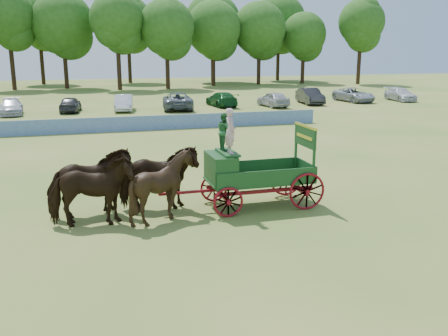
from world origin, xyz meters
TOP-DOWN VIEW (x-y plane):
  - ground at (0.00, 0.00)m, footprint 160.00×160.00m
  - horse_lead_left at (-5.47, -1.28)m, footprint 2.93×1.51m
  - horse_lead_right at (-5.47, -0.18)m, footprint 3.04×1.80m
  - horse_wheel_left at (-3.07, -1.28)m, footprint 2.60×2.43m
  - horse_wheel_right at (-3.07, -0.18)m, footprint 2.94×1.52m
  - farm_dray at (-0.09, -0.72)m, footprint 6.00×2.00m
  - sponsor_banner at (-1.00, 18.00)m, footprint 26.00×0.08m
  - parked_cars at (2.34, 30.28)m, footprint 57.06×7.39m
  - treeline at (-5.14, 60.97)m, footprint 90.13×23.63m

SIDE VIEW (x-z plane):
  - ground at x=0.00m, z-range 0.00..0.00m
  - sponsor_banner at x=-1.00m, z-range 0.00..1.05m
  - parked_cars at x=2.34m, z-range -0.07..1.58m
  - horse_lead_left at x=-5.47m, z-range 0.00..2.40m
  - horse_lead_right at x=-5.47m, z-range 0.00..2.40m
  - horse_wheel_right at x=-3.07m, z-range 0.00..2.40m
  - horse_wheel_left at x=-3.07m, z-range 0.00..2.41m
  - farm_dray at x=-0.09m, z-range -0.30..3.45m
  - treeline at x=-5.14m, z-range 1.76..16.75m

